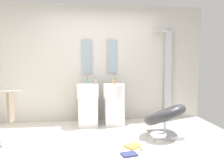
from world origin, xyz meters
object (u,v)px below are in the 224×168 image
at_px(shower_column, 167,73).
at_px(pedestal_sink_left, 88,104).
at_px(soap_bottle_green, 87,81).
at_px(magazine_navy, 129,154).
at_px(pedestal_sink_right, 114,103).
at_px(soap_bottle_grey, 95,81).
at_px(coffee_mug, 143,146).
at_px(soap_bottle_amber, 114,82).
at_px(magazine_ochre, 133,146).
at_px(towel_rack, 9,108).
at_px(lounge_chair, 165,117).

bearing_deg(shower_column, pedestal_sink_left, -170.20).
bearing_deg(soap_bottle_green, pedestal_sink_left, -89.04).
distance_m(shower_column, magazine_navy, 2.58).
relative_size(pedestal_sink_right, shower_column, 0.48).
bearing_deg(magazine_navy, soap_bottle_grey, 92.24).
relative_size(pedestal_sink_right, soap_bottle_green, 7.55).
bearing_deg(coffee_mug, shower_column, 59.43).
bearing_deg(pedestal_sink_right, soap_bottle_amber, -94.54).
distance_m(pedestal_sink_right, soap_bottle_grey, 0.62).
bearing_deg(shower_column, soap_bottle_grey, -168.91).
relative_size(pedestal_sink_right, magazine_ochre, 3.96).
bearing_deg(towel_rack, pedestal_sink_right, 29.12).
distance_m(lounge_chair, soap_bottle_green, 1.80).
relative_size(coffee_mug, soap_bottle_grey, 0.74).
distance_m(shower_column, magazine_ochre, 2.29).
bearing_deg(lounge_chair, magazine_ochre, -146.45).
distance_m(magazine_navy, magazine_ochre, 0.33).
height_order(pedestal_sink_left, soap_bottle_amber, soap_bottle_amber).
bearing_deg(magazine_navy, soap_bottle_green, 96.22).
distance_m(lounge_chair, magazine_ochre, 0.88).
bearing_deg(pedestal_sink_right, towel_rack, -150.88).
distance_m(lounge_chair, soap_bottle_amber, 1.25).
height_order(pedestal_sink_left, magazine_ochre, pedestal_sink_left).
height_order(soap_bottle_grey, soap_bottle_amber, soap_bottle_grey).
relative_size(towel_rack, soap_bottle_grey, 6.41).
height_order(pedestal_sink_right, shower_column, shower_column).
distance_m(shower_column, soap_bottle_grey, 1.73).
height_order(towel_rack, soap_bottle_amber, soap_bottle_amber).
relative_size(towel_rack, soap_bottle_green, 7.34).
height_order(pedestal_sink_left, soap_bottle_grey, soap_bottle_grey).
bearing_deg(lounge_chair, pedestal_sink_right, 132.29).
relative_size(shower_column, lounge_chair, 1.86).
relative_size(pedestal_sink_right, soap_bottle_grey, 6.60).
bearing_deg(towel_rack, coffee_mug, -11.67).
distance_m(magazine_navy, coffee_mug, 0.32).
bearing_deg(pedestal_sink_left, coffee_mug, -60.91).
bearing_deg(shower_column, coffee_mug, -120.57).
relative_size(magazine_ochre, soap_bottle_amber, 1.96).
relative_size(magazine_navy, soap_bottle_grey, 1.51).
relative_size(pedestal_sink_left, magazine_ochre, 3.96).
height_order(pedestal_sink_left, soap_bottle_green, soap_bottle_green).
height_order(shower_column, towel_rack, shower_column).
relative_size(towel_rack, magazine_navy, 4.25).
height_order(shower_column, magazine_navy, shower_column).
bearing_deg(magazine_ochre, pedestal_sink_left, 83.70).
distance_m(soap_bottle_grey, soap_bottle_amber, 0.40).
xyz_separation_m(lounge_chair, soap_bottle_grey, (-1.20, 0.87, 0.60)).
distance_m(pedestal_sink_left, shower_column, 1.98).
xyz_separation_m(shower_column, soap_bottle_amber, (-1.31, -0.45, -0.15)).
relative_size(pedestal_sink_left, coffee_mug, 8.89).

